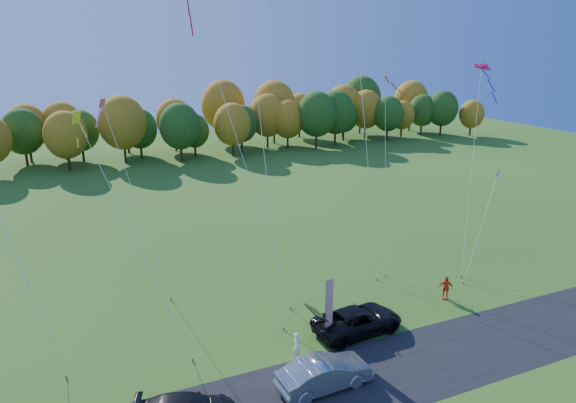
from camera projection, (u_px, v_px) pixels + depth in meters
name	position (u px, v px, depth m)	size (l,w,h in m)	color
ground	(328.00, 340.00, 30.61)	(160.00, 160.00, 0.00)	#2B5A18
asphalt_strip	(364.00, 379.00, 27.11)	(90.00, 6.00, 0.01)	black
tree_line	(160.00, 159.00, 78.73)	(116.00, 12.00, 10.00)	#1E4711
black_suv	(358.00, 320.00, 31.31)	(2.64, 5.71, 1.59)	black
silver_sedan	(325.00, 373.00, 26.21)	(1.76, 5.04, 1.66)	#99989D
person_tailgate_a	(297.00, 347.00, 28.52)	(0.61, 0.40, 1.66)	white
person_tailgate_b	(328.00, 322.00, 31.03)	(0.79, 0.61, 1.62)	gray
person_east	(446.00, 288.00, 35.36)	(0.99, 0.41, 1.69)	#E44415
feather_flag	(329.00, 304.00, 29.60)	(0.55, 0.19, 4.22)	#999999
kite_delta_blue	(234.00, 131.00, 34.96)	(5.17, 11.94, 23.42)	#4C3F33
kite_parafoil_orange	(363.00, 107.00, 40.11)	(5.16, 11.58, 24.78)	#4C3F33
kite_delta_red	(261.00, 121.00, 32.58)	(2.80, 10.22, 23.94)	#4C3F33
kite_parafoil_rainbow	(472.00, 164.00, 41.29)	(8.75, 8.26, 15.68)	#4C3F33
kite_diamond_yellow	(134.00, 237.00, 28.67)	(4.95, 7.22, 13.68)	#4C3F33
kite_diamond_green	(26.00, 280.00, 27.59)	(3.27, 6.10, 9.89)	#4C3F33
kite_diamond_white	(385.00, 171.00, 40.19)	(3.99, 6.94, 15.40)	#4C3F33
kite_diamond_pink	(136.00, 199.00, 35.92)	(3.28, 7.41, 13.58)	#4C3F33
kite_diamond_blue_low	(481.00, 226.00, 38.93)	(5.58, 3.38, 7.84)	#4C3F33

